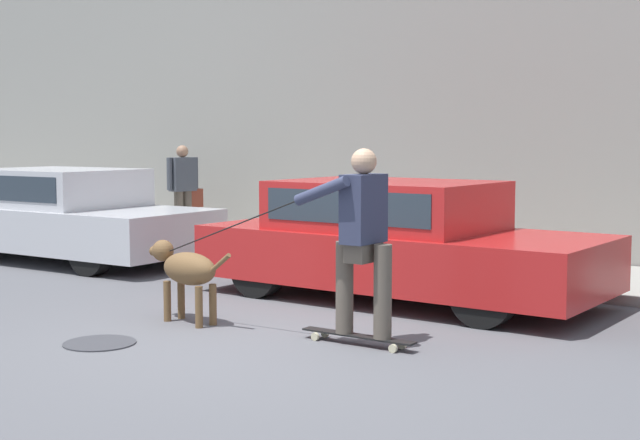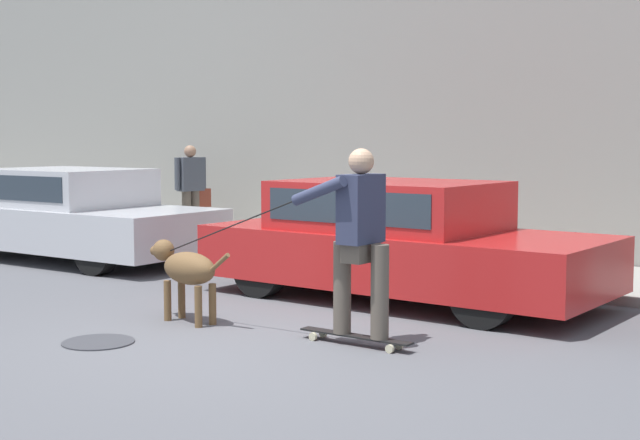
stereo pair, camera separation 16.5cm
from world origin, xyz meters
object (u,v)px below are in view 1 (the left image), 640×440
object	(u,v)px
parked_car_1	(397,242)
pedestrian_with_bag	(184,187)
dog	(186,270)
skateboarder	(362,235)
parked_car_0	(65,216)

from	to	relation	value
parked_car_1	pedestrian_with_bag	bearing A→B (deg)	156.61
dog	skateboarder	distance (m)	1.90
pedestrian_with_bag	dog	bearing A→B (deg)	-35.52
parked_car_0	parked_car_1	distance (m)	5.37
dog	pedestrian_with_bag	xyz separation A→B (m)	(-4.41, 4.65, 0.43)
skateboarder	pedestrian_with_bag	world-z (taller)	skateboarder
skateboarder	pedestrian_with_bag	xyz separation A→B (m)	(-6.26, 4.51, -0.00)
parked_car_0	pedestrian_with_bag	xyz separation A→B (m)	(-0.05, 2.47, 0.30)
skateboarder	parked_car_0	bearing A→B (deg)	-18.18
parked_car_0	skateboarder	world-z (taller)	skateboarder
parked_car_0	pedestrian_with_bag	world-z (taller)	pedestrian_with_bag
parked_car_0	parked_car_1	size ratio (longest dim) A/B	1.00
parked_car_1	skateboarder	bearing A→B (deg)	-66.64
parked_car_1	skateboarder	world-z (taller)	skateboarder
parked_car_0	skateboarder	size ratio (longest dim) A/B	1.62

